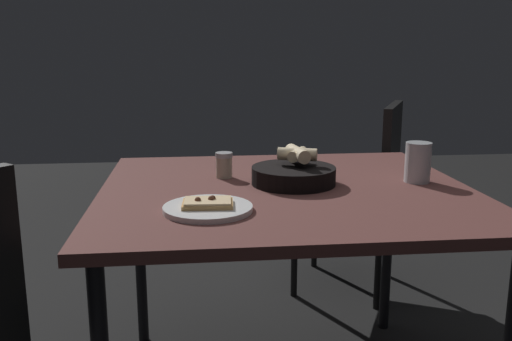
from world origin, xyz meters
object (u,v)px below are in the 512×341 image
object	(u,v)px
dining_table	(286,205)
chair_far	(364,184)
pepper_shaker	(224,166)
pizza_plate	(208,207)
beer_glass	(418,165)
bread_basket	(294,173)

from	to	relation	value
dining_table	chair_far	world-z (taller)	chair_far
dining_table	pepper_shaker	xyz separation A→B (m)	(-0.18, 0.14, 0.09)
pizza_plate	beer_glass	distance (m)	0.70
pepper_shaker	chair_far	size ratio (longest dim) A/B	0.09
pizza_plate	bread_basket	distance (m)	0.38
dining_table	pepper_shaker	bearing A→B (deg)	141.57
bread_basket	beer_glass	bearing A→B (deg)	-2.41
bread_basket	chair_far	xyz separation A→B (m)	(0.47, 0.79, -0.24)
chair_far	bread_basket	bearing A→B (deg)	-120.52
dining_table	chair_far	bearing A→B (deg)	58.89
beer_glass	pizza_plate	bearing A→B (deg)	-159.25
dining_table	beer_glass	world-z (taller)	beer_glass
bread_basket	pepper_shaker	size ratio (longest dim) A/B	3.15
dining_table	beer_glass	size ratio (longest dim) A/B	8.85
pizza_plate	pepper_shaker	xyz separation A→B (m)	(0.06, 0.37, 0.03)
pepper_shaker	chair_far	xyz separation A→B (m)	(0.68, 0.69, -0.25)
pizza_plate	beer_glass	xyz separation A→B (m)	(0.65, 0.25, 0.04)
pizza_plate	chair_far	world-z (taller)	chair_far
dining_table	pizza_plate	xyz separation A→B (m)	(-0.24, -0.23, 0.07)
chair_far	dining_table	bearing A→B (deg)	-121.11
pizza_plate	pepper_shaker	bearing A→B (deg)	80.60
chair_far	beer_glass	bearing A→B (deg)	-96.04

